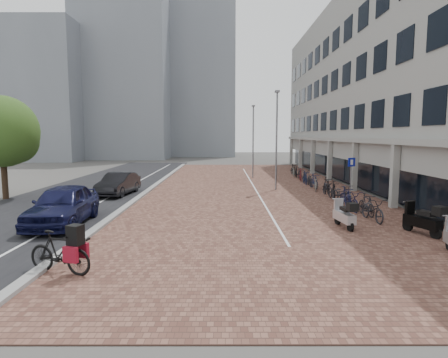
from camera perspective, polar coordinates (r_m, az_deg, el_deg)
ground at (r=15.88m, az=0.03°, el=-7.16°), size 140.00×140.00×0.00m
plaza_brick at (r=27.76m, az=4.11°, el=-1.23°), size 14.50×42.00×0.04m
street_asphalt at (r=29.10m, az=-18.04°, el=-1.18°), size 8.00×50.00×0.03m
curb at (r=28.14m, az=-10.46°, el=-1.09°), size 0.35×42.00×0.14m
lane_line at (r=28.55m, az=-14.21°, el=-1.17°), size 0.12×44.00×0.00m
parking_line at (r=27.77m, az=4.53°, el=-1.17°), size 0.10×30.00×0.00m
office_building at (r=34.33m, az=22.87°, el=13.90°), size 8.40×40.00×15.00m
bg_towers at (r=66.72m, az=-12.92°, el=15.21°), size 33.00×23.00×32.00m
car_navy at (r=17.42m, az=-23.04°, el=-3.61°), size 2.25×5.08×1.70m
car_dark at (r=24.99m, az=-15.58°, el=-0.70°), size 1.99×4.44×1.42m
hero_bike at (r=11.43m, az=-23.48°, el=-9.97°), size 2.07×1.16×1.41m
shoes at (r=14.60m, az=-20.21°, el=-8.63°), size 0.40×0.35×0.09m
scooter_front at (r=16.22m, az=17.62°, el=-5.06°), size 0.73×1.75×1.17m
scooter_mid at (r=16.26m, az=27.64°, el=-5.36°), size 1.13×1.89×1.24m
parking_sign at (r=23.56m, az=18.56°, el=1.08°), size 0.48×0.25×2.46m
lamp_near at (r=26.22m, az=7.89°, el=5.60°), size 0.12×0.12×6.71m
lamp_far at (r=33.61m, az=4.38°, el=5.52°), size 0.12×0.12×6.32m
street_tree at (r=25.86m, az=-30.11°, el=5.92°), size 4.19×4.19×6.09m
bike_row at (r=27.08m, az=13.84°, el=-0.51°), size 1.44×21.45×1.05m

